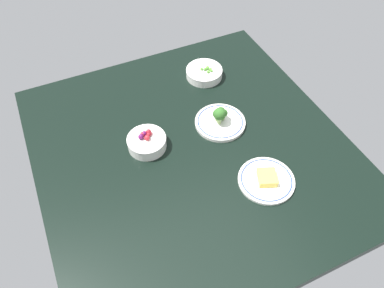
{
  "coord_description": "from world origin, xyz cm",
  "views": [
    {
      "loc": [
        -79.71,
        36.75,
        111.39
      ],
      "look_at": [
        0.0,
        0.0,
        6.0
      ],
      "focal_mm": 34.4,
      "sensor_mm": 36.0,
      "label": 1
    }
  ],
  "objects_px": {
    "bowl_berries": "(147,142)",
    "plate_broccoli": "(220,120)",
    "plate_cheese": "(266,180)",
    "bowl_peas": "(204,73)"
  },
  "relations": [
    {
      "from": "bowl_berries",
      "to": "plate_broccoli",
      "type": "bearing_deg",
      "value": -92.03
    },
    {
      "from": "plate_broccoli",
      "to": "plate_cheese",
      "type": "bearing_deg",
      "value": -176.37
    },
    {
      "from": "bowl_berries",
      "to": "plate_broccoli",
      "type": "distance_m",
      "value": 0.3
    },
    {
      "from": "plate_cheese",
      "to": "bowl_berries",
      "type": "relative_size",
      "value": 1.35
    },
    {
      "from": "plate_cheese",
      "to": "bowl_peas",
      "type": "height_order",
      "value": "bowl_peas"
    },
    {
      "from": "plate_cheese",
      "to": "bowl_berries",
      "type": "xyz_separation_m",
      "value": [
        0.32,
        0.32,
        0.02
      ]
    },
    {
      "from": "plate_cheese",
      "to": "plate_broccoli",
      "type": "relative_size",
      "value": 0.99
    },
    {
      "from": "bowl_berries",
      "to": "bowl_peas",
      "type": "height_order",
      "value": "bowl_berries"
    },
    {
      "from": "plate_broccoli",
      "to": "bowl_peas",
      "type": "relative_size",
      "value": 1.24
    },
    {
      "from": "plate_cheese",
      "to": "bowl_peas",
      "type": "bearing_deg",
      "value": -4.82
    }
  ]
}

